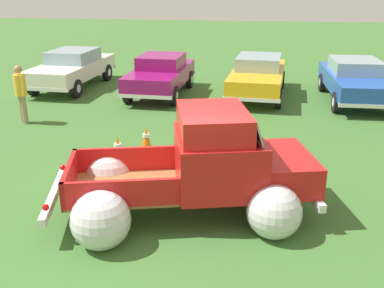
% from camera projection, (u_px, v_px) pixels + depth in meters
% --- Properties ---
extents(ground_plane, '(80.00, 80.00, 0.00)m').
position_uv_depth(ground_plane, '(182.00, 212.00, 8.12)').
color(ground_plane, '#3D6B2D').
extents(vintage_pickup_truck, '(4.94, 3.57, 1.96)m').
position_uv_depth(vintage_pickup_truck, '(203.00, 173.00, 7.90)').
color(vintage_pickup_truck, black).
rests_on(vintage_pickup_truck, ground).
extents(show_car_0, '(2.11, 4.79, 1.43)m').
position_uv_depth(show_car_0, '(72.00, 67.00, 17.25)').
color(show_car_0, black).
rests_on(show_car_0, ground).
extents(show_car_1, '(1.99, 4.30, 1.43)m').
position_uv_depth(show_car_1, '(161.00, 74.00, 16.10)').
color(show_car_1, black).
rests_on(show_car_1, ground).
extents(show_car_2, '(2.20, 4.79, 1.43)m').
position_uv_depth(show_car_2, '(258.00, 75.00, 15.93)').
color(show_car_2, black).
rests_on(show_car_2, ground).
extents(show_car_3, '(1.93, 4.61, 1.43)m').
position_uv_depth(show_car_3, '(355.00, 79.00, 15.22)').
color(show_car_3, black).
rests_on(show_car_3, ground).
extents(spectator_0, '(0.48, 0.48, 1.70)m').
position_uv_depth(spectator_0, '(21.00, 91.00, 12.81)').
color(spectator_0, gray).
rests_on(spectator_0, ground).
extents(lane_cone_0, '(0.36, 0.36, 0.63)m').
position_uv_depth(lane_cone_0, '(118.00, 149.00, 10.24)').
color(lane_cone_0, black).
rests_on(lane_cone_0, ground).
extents(lane_cone_1, '(0.36, 0.36, 0.63)m').
position_uv_depth(lane_cone_1, '(146.00, 140.00, 10.87)').
color(lane_cone_1, black).
rests_on(lane_cone_1, ground).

